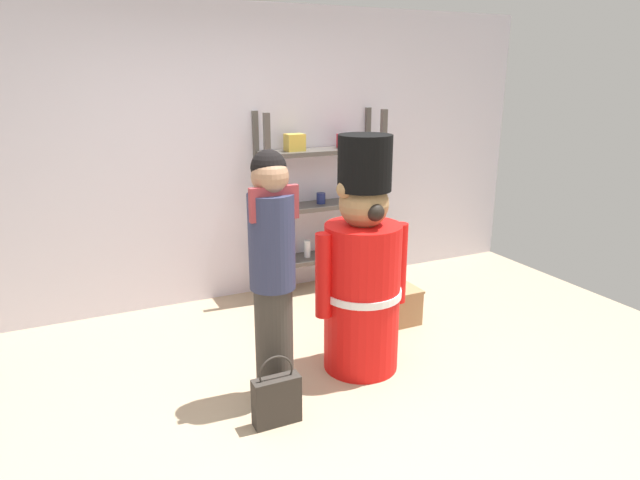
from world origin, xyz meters
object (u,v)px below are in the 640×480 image
display_crate (393,305)px  teddy_bear_guard (362,273)px  person_shopper (272,270)px  merchandise_shelf (320,202)px  shopping_bag (277,399)px

display_crate → teddy_bear_guard: bearing=-138.5°
person_shopper → merchandise_shelf: bearing=56.3°
person_shopper → display_crate: bearing=26.5°
merchandise_shelf → shopping_bag: 2.37m
person_shopper → shopping_bag: person_shopper is taller
merchandise_shelf → teddy_bear_guard: 1.60m
teddy_bear_guard → display_crate: size_ratio=4.10×
display_crate → shopping_bag: bearing=-146.5°
teddy_bear_guard → shopping_bag: size_ratio=3.68×
merchandise_shelf → display_crate: bearing=-78.7°
merchandise_shelf → person_shopper: bearing=-123.7°
teddy_bear_guard → shopping_bag: bearing=-153.8°
display_crate → person_shopper: bearing=-153.5°
person_shopper → shopping_bag: (-0.10, -0.28, -0.71)m
merchandise_shelf → shopping_bag: merchandise_shelf is taller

